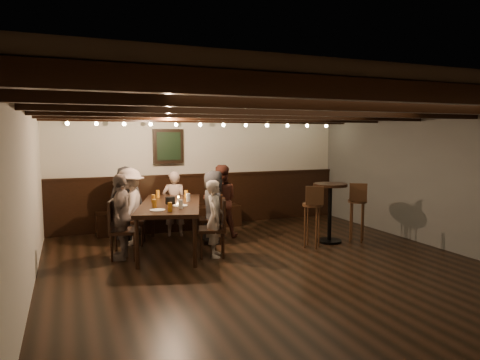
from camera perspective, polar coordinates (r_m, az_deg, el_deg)
name	(u,v)px	position (r m, az deg, el deg)	size (l,w,h in m)	color
room	(209,183)	(8.16, -4.14, -0.39)	(7.00, 7.00, 7.00)	black
dining_table	(170,207)	(7.43, -9.26, -3.60)	(1.57, 2.37, 0.82)	black
chair_left_near	(133,229)	(8.04, -14.13, -6.40)	(0.52, 0.52, 0.91)	black
chair_left_far	(124,241)	(7.18, -15.25, -7.83)	(0.54, 0.54, 0.95)	black
chair_right_near	(212,228)	(7.95, -3.76, -6.36)	(0.52, 0.52, 0.92)	black
chair_right_far	(213,239)	(7.07, -3.56, -7.85)	(0.54, 0.54, 0.94)	black
person_bench_left	(126,203)	(8.43, -14.95, -2.94)	(0.68, 0.44, 1.40)	#272629
person_bench_centre	(174,204)	(8.48, -8.76, -3.14)	(0.47, 0.31, 1.29)	gray
person_bench_right	(220,201)	(8.32, -2.62, -2.81)	(0.69, 0.53, 1.41)	#52261C
person_left_near	(130,206)	(7.97, -14.42, -3.44)	(0.90, 0.52, 1.40)	gray
person_left_far	(121,216)	(7.10, -15.57, -4.71)	(0.81, 0.34, 1.38)	slate
person_right_near	(213,207)	(7.87, -3.56, -3.59)	(0.65, 0.43, 1.34)	#2B2B2E
person_right_far	(215,218)	(7.00, -3.34, -5.14)	(0.46, 0.30, 1.26)	#AA9D8F
pint_a	(158,194)	(8.13, -10.90, -1.83)	(0.07, 0.07, 0.14)	#BF7219
pint_b	(186,194)	(8.04, -7.18, -1.85)	(0.07, 0.07, 0.14)	#BF7219
pint_c	(153,199)	(7.54, -11.50, -2.45)	(0.07, 0.07, 0.14)	#BF7219
pint_d	(188,197)	(7.59, -6.91, -2.31)	(0.07, 0.07, 0.14)	silver
pint_e	(154,204)	(6.99, -11.33, -3.11)	(0.07, 0.07, 0.14)	#BF7219
pint_f	(181,204)	(6.86, -7.93, -3.22)	(0.07, 0.07, 0.14)	silver
pint_g	(170,207)	(6.62, -9.32, -3.58)	(0.07, 0.07, 0.14)	#BF7219
plate_near	(157,210)	(6.75, -10.95, -3.97)	(0.24, 0.24, 0.01)	white
plate_far	(180,206)	(7.11, -7.99, -3.40)	(0.24, 0.24, 0.01)	white
condiment_caddy	(170,200)	(7.36, -9.30, -2.69)	(0.15, 0.10, 0.12)	black
candle	(178,199)	(7.71, -8.22, -2.55)	(0.05, 0.05, 0.05)	beige
high_top_table	(330,204)	(8.06, 11.90, -3.12)	(0.62, 0.62, 1.10)	black
bar_stool_left	(312,224)	(7.68, 9.59, -5.85)	(0.38, 0.40, 1.11)	#3A2612
bar_stool_right	(357,220)	(8.28, 15.32, -5.12)	(0.40, 0.41, 1.11)	#3A2612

